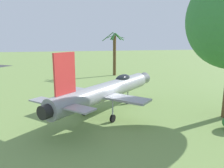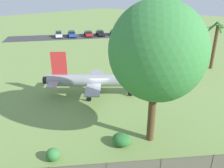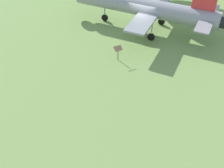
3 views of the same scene
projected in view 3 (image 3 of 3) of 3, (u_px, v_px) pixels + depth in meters
The scene contains 3 objects.
ground_plane at pixel (143, 29), 25.42m from camera, with size 200.00×200.00×0.00m, color #75934C.
display_jet at pixel (140, 6), 24.18m from camera, with size 11.39×11.85×5.50m.
info_plaque at pixel (118, 50), 21.32m from camera, with size 0.63×0.44×1.14m.
Camera 3 is at (11.03, 19.82, 12.73)m, focal length 46.47 mm.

